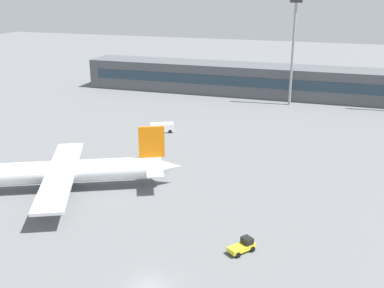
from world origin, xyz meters
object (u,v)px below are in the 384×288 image
Objects in this scene: airplane_near at (53,172)px; baggage_tug_yellow at (243,246)px; service_van_white at (162,127)px; floodlight_tower_west at (293,45)px.

airplane_near reaches higher than baggage_tug_yellow.
baggage_tug_yellow is (33.30, -8.88, -2.34)m from airplane_near.
service_van_white is (5.49, 34.79, -2.02)m from airplane_near.
baggage_tug_yellow is 0.13× the size of floodlight_tower_west.
service_van_white is at bearing 122.50° from baggage_tug_yellow.
airplane_near is at bearing -98.96° from service_van_white.
floodlight_tower_west reaches higher than baggage_tug_yellow.
baggage_tug_yellow is at bearing -87.69° from floodlight_tower_west.
floodlight_tower_west is at bearing 92.31° from baggage_tug_yellow.
airplane_near is 35.27m from service_van_white.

